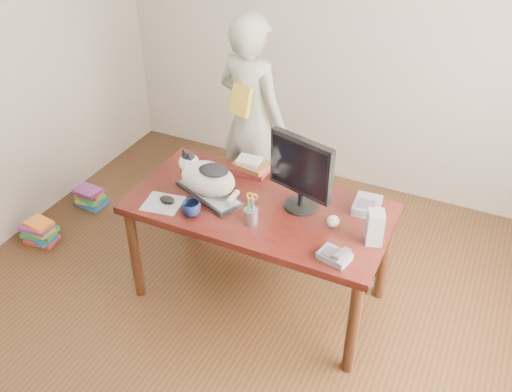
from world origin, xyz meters
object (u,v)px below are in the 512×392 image
object	(u,v)px
keyboard	(209,193)
person	(252,120)
calculator	(367,205)
book_pile_a	(40,232)
book_pile_b	(90,197)
pen_cup	(251,215)
coffee_mug	(191,209)
baseball	(333,221)
book_stack	(251,166)
cat	(206,176)
monitor	(301,170)
mouse	(167,200)
speaker	(375,227)
desk	(265,217)
phone	(335,256)

from	to	relation	value
keyboard	person	size ratio (longest dim) A/B	0.31
calculator	person	xyz separation A→B (m)	(-1.08, 0.64, 0.04)
book_pile_a	book_pile_b	xyz separation A→B (m)	(0.03, 0.55, -0.02)
pen_cup	coffee_mug	size ratio (longest dim) A/B	1.90
baseball	book_stack	size ratio (longest dim) A/B	0.29
cat	pen_cup	xyz separation A→B (m)	(0.38, -0.15, -0.07)
monitor	book_pile_b	xyz separation A→B (m)	(-1.95, 0.27, -0.95)
mouse	speaker	distance (m)	1.26
coffee_mug	monitor	bearing A→B (deg)	31.36
desk	mouse	world-z (taller)	mouse
cat	baseball	size ratio (longest dim) A/B	6.14
coffee_mug	person	world-z (taller)	person
book_pile_b	mouse	bearing A→B (deg)	-25.47
cat	pen_cup	distance (m)	0.41
person	book_pile_b	bearing A→B (deg)	38.28
speaker	baseball	distance (m)	0.26
person	baseball	bearing A→B (deg)	152.40
phone	book_pile_a	bearing A→B (deg)	-169.07
coffee_mug	baseball	xyz separation A→B (m)	(0.80, 0.25, -0.01)
coffee_mug	phone	distance (m)	0.90
calculator	book_pile_b	size ratio (longest dim) A/B	0.83
book_stack	person	world-z (taller)	person
baseball	person	world-z (taller)	person
baseball	book_pile_b	world-z (taller)	baseball
cat	book_pile_a	bearing A→B (deg)	-149.61
coffee_mug	calculator	distance (m)	1.05
pen_cup	person	xyz separation A→B (m)	(-0.51, 1.06, 0.01)
book_stack	calculator	xyz separation A→B (m)	(0.82, -0.08, -0.01)
monitor	speaker	bearing A→B (deg)	2.90
speaker	book_pile_b	world-z (taller)	speaker
monitor	book_pile_b	world-z (taller)	monitor
cat	book_pile_a	xyz separation A→B (m)	(-1.40, -0.16, -0.80)
book_stack	book_pile_a	distance (m)	1.77
coffee_mug	book_stack	bearing A→B (deg)	79.59
keyboard	mouse	bearing A→B (deg)	-112.61
desk	baseball	xyz separation A→B (m)	(0.47, -0.09, 0.18)
keyboard	book_stack	distance (m)	0.38
cat	speaker	distance (m)	1.07
monitor	book_pile_a	distance (m)	2.21
keyboard	cat	distance (m)	0.12
mouse	book_pile_b	xyz separation A→B (m)	(-1.20, 0.57, -0.70)
keyboard	book_stack	world-z (taller)	book_stack
monitor	phone	world-z (taller)	monitor
keyboard	book_stack	bearing A→B (deg)	96.06
speaker	pen_cup	bearing A→B (deg)	171.12
calculator	book_pile_b	bearing A→B (deg)	173.08
baseball	cat	bearing A→B (deg)	-178.13
pen_cup	book_pile_b	distance (m)	1.97
phone	book_pile_b	distance (m)	2.49
keyboard	phone	distance (m)	0.94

